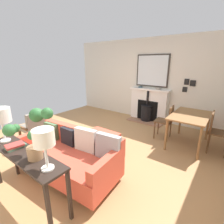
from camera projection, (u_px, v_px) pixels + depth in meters
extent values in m
cube|color=#A87A4C|center=(89.00, 146.00, 3.79)|extent=(5.37, 5.44, 0.01)
cube|color=beige|center=(144.00, 80.00, 5.46)|extent=(0.12, 5.44, 2.61)
cube|color=#93664C|center=(144.00, 122.00, 5.31)|extent=(0.35, 1.15, 0.03)
cube|color=white|center=(149.00, 105.00, 5.38)|extent=(0.22, 1.21, 1.01)
cube|color=black|center=(147.00, 110.00, 5.36)|extent=(0.06, 0.69, 0.65)
cylinder|color=black|center=(147.00, 113.00, 5.35)|extent=(0.36, 0.36, 0.49)
cylinder|color=black|center=(147.00, 106.00, 5.28)|extent=(0.38, 0.38, 0.02)
cylinder|color=black|center=(148.00, 98.00, 5.21)|extent=(0.07, 0.07, 0.47)
cube|color=white|center=(150.00, 90.00, 5.21)|extent=(0.27, 1.29, 0.05)
cube|color=#2D2823|center=(152.00, 71.00, 5.12)|extent=(0.04, 1.05, 0.99)
cube|color=silver|center=(152.00, 71.00, 5.11)|extent=(0.01, 0.97, 0.91)
cylinder|color=#334C56|center=(140.00, 87.00, 5.40)|extent=(0.13, 0.13, 0.04)
torus|color=#334C56|center=(140.00, 87.00, 5.40)|extent=(0.14, 0.14, 0.01)
cylinder|color=#9E9384|center=(158.00, 89.00, 5.05)|extent=(0.15, 0.15, 0.05)
torus|color=#9E9384|center=(158.00, 88.00, 5.04)|extent=(0.15, 0.15, 0.01)
cylinder|color=#B2B2B7|center=(25.00, 168.00, 2.94)|extent=(0.04, 0.04, 0.10)
cylinder|color=#B2B2B7|center=(89.00, 205.00, 2.17)|extent=(0.04, 0.04, 0.10)
cylinder|color=#B2B2B7|center=(55.00, 151.00, 3.48)|extent=(0.04, 0.04, 0.10)
cylinder|color=#B2B2B7|center=(115.00, 177.00, 2.71)|extent=(0.04, 0.04, 0.10)
cube|color=#D14C38|center=(67.00, 161.00, 2.76)|extent=(0.97, 1.84, 0.33)
cube|color=#D14C38|center=(80.00, 136.00, 2.95)|extent=(0.28, 1.78, 0.32)
cube|color=#D14C38|center=(35.00, 136.00, 3.11)|extent=(0.79, 0.18, 0.20)
cube|color=#D14C38|center=(107.00, 163.00, 2.26)|extent=(0.79, 0.18, 0.20)
cube|color=#4C6B47|center=(52.00, 131.00, 3.21)|extent=(0.16, 0.34, 0.33)
cube|color=black|center=(69.00, 137.00, 2.97)|extent=(0.12, 0.32, 0.33)
cube|color=beige|center=(86.00, 140.00, 2.75)|extent=(0.19, 0.42, 0.41)
cube|color=#99999E|center=(108.00, 147.00, 2.52)|extent=(0.18, 0.43, 0.42)
cylinder|color=#B2B2B7|center=(85.00, 147.00, 3.65)|extent=(0.03, 0.03, 0.09)
cylinder|color=#B2B2B7|center=(105.00, 156.00, 3.33)|extent=(0.03, 0.03, 0.09)
cylinder|color=#B2B2B7|center=(98.00, 140.00, 3.98)|extent=(0.03, 0.03, 0.09)
cylinder|color=#B2B2B7|center=(117.00, 147.00, 3.65)|extent=(0.03, 0.03, 0.09)
cube|color=#D14C38|center=(101.00, 140.00, 3.60)|extent=(0.54, 0.71, 0.30)
cube|color=brown|center=(40.00, 128.00, 4.35)|extent=(0.05, 0.05, 0.36)
cube|color=brown|center=(20.00, 135.00, 3.95)|extent=(0.05, 0.05, 0.36)
cube|color=brown|center=(50.00, 133.00, 4.09)|extent=(0.05, 0.05, 0.36)
cube|color=brown|center=(31.00, 140.00, 3.69)|extent=(0.05, 0.05, 0.36)
cube|color=slate|center=(35.00, 126.00, 3.96)|extent=(0.62, 0.58, 0.08)
cube|color=slate|center=(39.00, 120.00, 3.76)|extent=(0.60, 0.13, 0.38)
cube|color=brown|center=(46.00, 119.00, 4.19)|extent=(0.06, 0.53, 0.04)
cube|color=brown|center=(21.00, 127.00, 3.69)|extent=(0.06, 0.53, 0.04)
cube|color=black|center=(15.00, 156.00, 2.75)|extent=(0.04, 0.04, 0.71)
cube|color=black|center=(69.00, 196.00, 1.93)|extent=(0.04, 0.04, 0.71)
cube|color=black|center=(49.00, 212.00, 1.73)|extent=(0.04, 0.04, 0.71)
cube|color=black|center=(24.00, 154.00, 2.13)|extent=(0.33, 1.48, 0.03)
cylinder|color=white|center=(5.00, 140.00, 2.44)|extent=(0.14, 0.14, 0.02)
cylinder|color=white|center=(3.00, 131.00, 2.40)|extent=(0.03, 0.03, 0.28)
cylinder|color=silver|center=(0.00, 115.00, 2.32)|extent=(0.27, 0.27, 0.21)
cylinder|color=white|center=(48.00, 168.00, 1.80)|extent=(0.14, 0.14, 0.02)
cylinder|color=white|center=(46.00, 157.00, 1.76)|extent=(0.03, 0.03, 0.27)
cylinder|color=white|center=(44.00, 137.00, 1.69)|extent=(0.22, 0.22, 0.18)
cylinder|color=#99704C|center=(35.00, 153.00, 1.98)|extent=(0.18, 0.18, 0.16)
cylinder|color=brown|center=(33.00, 138.00, 1.92)|extent=(0.02, 0.02, 0.23)
sphere|color=#2D6633|center=(9.00, 130.00, 1.72)|extent=(0.13, 0.13, 0.13)
sphere|color=#2D6633|center=(32.00, 135.00, 1.81)|extent=(0.11, 0.11, 0.11)
sphere|color=#2D6633|center=(47.00, 113.00, 1.87)|extent=(0.14, 0.14, 0.14)
sphere|color=#2D6633|center=(37.00, 115.00, 2.04)|extent=(0.18, 0.18, 0.18)
sphere|color=#2D6633|center=(15.00, 128.00, 1.93)|extent=(0.10, 0.10, 0.10)
cube|color=#4C7056|center=(16.00, 147.00, 2.25)|extent=(0.24, 0.15, 0.03)
cube|color=#B23833|center=(15.00, 145.00, 2.23)|extent=(0.24, 0.19, 0.03)
cylinder|color=olive|center=(180.00, 121.00, 4.38)|extent=(0.05, 0.05, 0.71)
cylinder|color=olive|center=(166.00, 135.00, 3.54)|extent=(0.05, 0.05, 0.71)
cylinder|color=olive|center=(208.00, 127.00, 4.00)|extent=(0.05, 0.05, 0.71)
cylinder|color=olive|center=(199.00, 144.00, 3.17)|extent=(0.05, 0.05, 0.71)
cube|color=olive|center=(190.00, 115.00, 3.66)|extent=(1.20, 0.76, 0.03)
cylinder|color=brown|center=(158.00, 126.00, 4.36)|extent=(0.03, 0.03, 0.46)
cylinder|color=brown|center=(154.00, 130.00, 4.10)|extent=(0.03, 0.03, 0.46)
cylinder|color=brown|center=(170.00, 129.00, 4.20)|extent=(0.03, 0.03, 0.46)
cylinder|color=brown|center=(167.00, 133.00, 3.94)|extent=(0.03, 0.03, 0.46)
cube|color=brown|center=(163.00, 121.00, 4.08)|extent=(0.43, 0.43, 0.02)
cube|color=brown|center=(171.00, 114.00, 3.94)|extent=(0.36, 0.07, 0.38)
cylinder|color=brown|center=(208.00, 144.00, 3.43)|extent=(0.03, 0.03, 0.46)
cylinder|color=brown|center=(210.00, 138.00, 3.68)|extent=(0.03, 0.03, 0.46)
cube|color=brown|center=(220.00, 133.00, 3.40)|extent=(0.41, 0.41, 0.02)
cube|color=brown|center=(212.00, 121.00, 3.43)|extent=(0.36, 0.05, 0.41)
cube|color=black|center=(187.00, 82.00, 4.61)|extent=(0.02, 0.13, 0.17)
cube|color=black|center=(193.00, 83.00, 4.52)|extent=(0.02, 0.15, 0.16)
cube|color=black|center=(185.00, 89.00, 4.68)|extent=(0.02, 0.13, 0.15)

